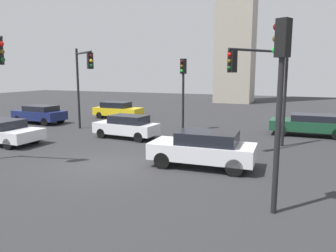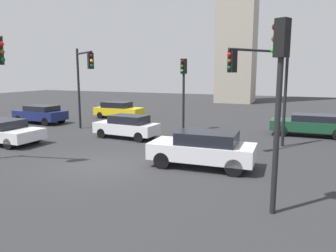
% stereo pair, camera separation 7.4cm
% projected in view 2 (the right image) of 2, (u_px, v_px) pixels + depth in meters
% --- Properties ---
extents(ground_plane, '(93.47, 93.47, 0.00)m').
position_uv_depth(ground_plane, '(101.00, 165.00, 14.02)').
color(ground_plane, '#2D2D30').
extents(traffic_light_0, '(0.39, 0.49, 4.89)m').
position_uv_depth(traffic_light_0, '(183.00, 81.00, 21.79)').
color(traffic_light_0, black).
rests_on(traffic_light_0, ground_plane).
extents(traffic_light_1, '(2.50, 3.66, 5.32)m').
position_uv_depth(traffic_light_1, '(261.00, 76.00, 15.97)').
color(traffic_light_1, black).
rests_on(traffic_light_1, ground_plane).
extents(traffic_light_2, '(2.70, 2.05, 5.62)m').
position_uv_depth(traffic_light_2, '(84.00, 73.00, 21.51)').
color(traffic_light_2, black).
rests_on(traffic_light_2, ground_plane).
extents(traffic_light_4, '(0.49, 0.43, 5.37)m').
position_uv_depth(traffic_light_4, '(279.00, 82.00, 8.68)').
color(traffic_light_4, black).
rests_on(traffic_light_4, ground_plane).
extents(car_0, '(4.22, 1.81, 1.43)m').
position_uv_depth(car_0, '(118.00, 110.00, 28.38)').
color(car_0, yellow).
rests_on(car_0, ground_plane).
extents(car_1, '(4.76, 2.16, 1.35)m').
position_uv_depth(car_1, '(1.00, 131.00, 18.32)').
color(car_1, silver).
rests_on(car_1, ground_plane).
extents(car_2, '(4.05, 1.88, 1.42)m').
position_uv_depth(car_2, '(127.00, 126.00, 19.73)').
color(car_2, silver).
rests_on(car_2, ground_plane).
extents(car_3, '(4.46, 2.02, 1.54)m').
position_uv_depth(car_3, '(203.00, 148.00, 13.66)').
color(car_3, silver).
rests_on(car_3, ground_plane).
extents(car_4, '(4.67, 1.93, 1.37)m').
position_uv_depth(car_4, '(310.00, 124.00, 20.44)').
color(car_4, '#19472D').
rests_on(car_4, ground_plane).
extents(car_6, '(4.23, 2.08, 1.42)m').
position_uv_depth(car_6, '(41.00, 114.00, 25.54)').
color(car_6, navy).
rests_on(car_6, ground_plane).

